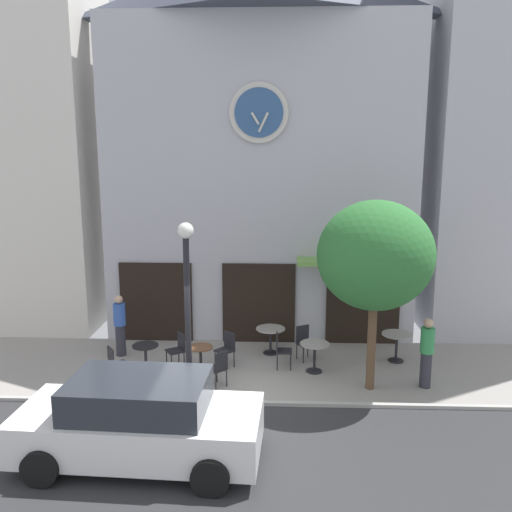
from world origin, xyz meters
The scene contains 18 objects.
ground_plane centered at (0.00, -1.20, -0.02)m, with size 29.11×10.50×0.13m.
clock_building centered at (0.79, 5.30, 5.66)m, with size 8.87×3.88×10.98m.
street_lamp centered at (-0.70, 0.70, 1.99)m, with size 0.36×0.36×3.92m.
street_tree centered at (3.49, 0.96, 3.15)m, with size 2.61×2.35×4.40m.
cafe_table_leftmost centered at (-1.93, 1.60, 0.50)m, with size 0.65×0.65×0.74m.
cafe_table_near_door centered at (-0.55, 1.57, 0.48)m, with size 0.61×0.61×0.73m.
cafe_table_center_left centered at (1.14, 3.06, 0.54)m, with size 0.79×0.79×0.72m.
cafe_table_center centered at (2.26, 1.87, 0.54)m, with size 0.74×0.74×0.75m.
cafe_table_rightmost centered at (4.45, 2.64, 0.56)m, with size 0.78×0.78×0.76m.
cafe_chair_facing_street centered at (-0.04, 0.86, 0.53)m, with size 0.56×0.56×0.90m.
cafe_chair_corner centered at (2.04, 2.70, 0.53)m, with size 0.54×0.54×0.90m.
cafe_chair_mid_row centered at (-1.20, 2.03, 0.53)m, with size 0.56×0.56×0.90m.
cafe_chair_facing_wall centered at (1.41, 2.08, 0.53)m, with size 0.40×0.40×0.90m.
cafe_chair_near_lamp centered at (0.04, 2.12, 0.53)m, with size 0.56×0.56×0.90m.
cafe_chair_right_end centered at (-2.52, 1.02, 0.53)m, with size 0.56×0.56×0.90m.
pedestrian_green centered at (4.79, 1.09, 0.86)m, with size 0.33×0.33×1.67m.
pedestrian_blue centered at (-2.89, 2.77, 0.86)m, with size 0.43×0.43×1.67m.
parked_car_white centered at (-1.11, -2.17, 0.76)m, with size 4.38×2.18×1.55m.
Camera 1 is at (1.31, -10.96, 5.52)m, focal length 38.12 mm.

